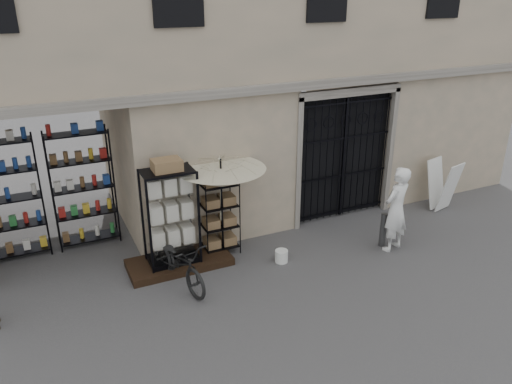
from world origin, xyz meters
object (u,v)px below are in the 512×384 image
display_cabinet (171,222)px  bicycle (180,284)px  market_umbrella (221,173)px  wire_rack (219,217)px  steel_bollard (383,230)px  easel_sign (443,185)px  shopkeeper (391,248)px  white_bucket (281,256)px

display_cabinet → bicycle: size_ratio=1.15×
market_umbrella → bicycle: size_ratio=1.41×
display_cabinet → market_umbrella: size_ratio=0.82×
wire_rack → steel_bollard: (3.20, -1.24, -0.41)m
wire_rack → bicycle: wire_rack is taller
wire_rack → easel_sign: (5.69, -0.32, -0.15)m
display_cabinet → bicycle: bearing=-92.6°
market_umbrella → display_cabinet: bearing=-176.4°
display_cabinet → shopkeeper: bearing=-11.5°
market_umbrella → white_bucket: 2.07m
display_cabinet → market_umbrella: bearing=7.7°
steel_bollard → easel_sign: size_ratio=0.61×
display_cabinet → shopkeeper: size_ratio=1.12×
easel_sign → shopkeeper: bearing=-169.2°
market_umbrella → bicycle: market_umbrella is taller
display_cabinet → steel_bollard: 4.42m
display_cabinet → steel_bollard: display_cabinet is taller
wire_rack → bicycle: size_ratio=0.91×
bicycle → easel_sign: easel_sign is taller
display_cabinet → wire_rack: size_ratio=1.26×
bicycle → easel_sign: 6.87m
easel_sign → display_cabinet: bearing=165.0°
white_bucket → bicycle: 2.09m
easel_sign → wire_rack: bearing=162.7°
bicycle → steel_bollard: (4.32, -0.40, 0.37)m
wire_rack → shopkeeper: 3.69m
white_bucket → steel_bollard: steel_bollard is taller
easel_sign → market_umbrella: bearing=164.2°
white_bucket → bicycle: bearing=177.9°
display_cabinet → steel_bollard: (4.25, -1.02, -0.62)m
market_umbrella → shopkeeper: (3.30, -1.28, -1.79)m
bicycle → easel_sign: bearing=-9.4°
bicycle → steel_bollard: bearing=-19.0°
shopkeeper → easel_sign: size_ratio=1.49×
wire_rack → easel_sign: wire_rack is taller
wire_rack → market_umbrella: 1.02m
wire_rack → bicycle: (-1.13, -0.84, -0.79)m
steel_bollard → bicycle: bearing=174.8°
display_cabinet → white_bucket: bearing=-15.2°
display_cabinet → easel_sign: 6.76m
wire_rack → shopkeeper: bearing=-39.9°
shopkeeper → easel_sign: (2.38, 1.10, 0.63)m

